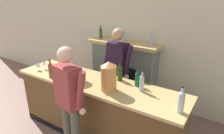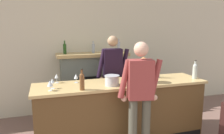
# 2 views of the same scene
# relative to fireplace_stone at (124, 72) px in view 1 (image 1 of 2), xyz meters

# --- Properties ---
(wall_back_panel) EXTENTS (12.00, 0.07, 2.75)m
(wall_back_panel) POSITION_rel_fireplace_stone_xyz_m (0.13, 0.26, 0.67)
(wall_back_panel) COLOR beige
(wall_back_panel) RESTS_ON ground_plane
(bar_counter) EXTENTS (2.98, 0.76, 1.02)m
(bar_counter) POSITION_rel_fireplace_stone_xyz_m (0.22, -1.31, -0.19)
(bar_counter) COLOR brown
(bar_counter) RESTS_ON ground_plane
(fireplace_stone) EXTENTS (1.59, 0.52, 1.69)m
(fireplace_stone) POSITION_rel_fireplace_stone_xyz_m (0.00, 0.00, 0.00)
(fireplace_stone) COLOR slate
(fireplace_stone) RESTS_ON ground_plane
(person_customer) EXTENTS (0.65, 0.36, 1.76)m
(person_customer) POSITION_rel_fireplace_stone_xyz_m (0.27, -1.96, 0.27)
(person_customer) COLOR #4C4A3C
(person_customer) RESTS_ON ground_plane
(person_bartender) EXTENTS (0.66, 0.34, 1.80)m
(person_bartender) POSITION_rel_fireplace_stone_xyz_m (0.25, -0.69, 0.29)
(person_bartender) COLOR #382F41
(person_bartender) RESTS_ON ground_plane
(copper_dispenser) EXTENTS (0.23, 0.27, 0.44)m
(copper_dispenser) POSITION_rel_fireplace_stone_xyz_m (0.56, -1.44, 0.54)
(copper_dispenser) COLOR #C47E44
(copper_dispenser) RESTS_ON bar_counter
(ice_bucket_steel) EXTENTS (0.24, 0.24, 0.17)m
(ice_bucket_steel) POSITION_rel_fireplace_stone_xyz_m (-0.00, -1.46, 0.40)
(ice_bucket_steel) COLOR silver
(ice_bucket_steel) RESTS_ON bar_counter
(wine_bottle_burgundy_dark) EXTENTS (0.07, 0.07, 0.32)m
(wine_bottle_burgundy_dark) POSITION_rel_fireplace_stone_xyz_m (-0.51, -1.58, 0.46)
(wine_bottle_burgundy_dark) COLOR brown
(wine_bottle_burgundy_dark) RESTS_ON bar_counter
(wine_bottle_merlot_tall) EXTENTS (0.07, 0.07, 0.32)m
(wine_bottle_merlot_tall) POSITION_rel_fireplace_stone_xyz_m (0.98, -1.21, 0.45)
(wine_bottle_merlot_tall) COLOR #A1A8AF
(wine_bottle_merlot_tall) RESTS_ON bar_counter
(wine_bottle_port_short) EXTENTS (0.08, 0.08, 0.28)m
(wine_bottle_port_short) POSITION_rel_fireplace_stone_xyz_m (0.85, -1.08, 0.44)
(wine_bottle_port_short) COLOR #0F472C
(wine_bottle_port_short) RESTS_ON bar_counter
(wine_bottle_cabernet_heavy) EXTENTS (0.08, 0.08, 0.29)m
(wine_bottle_cabernet_heavy) POSITION_rel_fireplace_stone_xyz_m (0.51, -1.04, 0.45)
(wine_bottle_cabernet_heavy) COLOR #1D3C18
(wine_bottle_cabernet_heavy) RESTS_ON bar_counter
(wine_bottle_rose_blush) EXTENTS (0.08, 0.08, 0.34)m
(wine_bottle_rose_blush) POSITION_rel_fireplace_stone_xyz_m (1.60, -1.45, 0.47)
(wine_bottle_rose_blush) COLOR #AEBAB1
(wine_bottle_rose_blush) RESTS_ON bar_counter
(wine_glass_front_left) EXTENTS (0.09, 0.09, 0.16)m
(wine_glass_front_left) POSITION_rel_fireplace_stone_xyz_m (-0.97, -1.49, 0.43)
(wine_glass_front_left) COLOR silver
(wine_glass_front_left) RESTS_ON bar_counter
(wine_glass_near_bucket) EXTENTS (0.07, 0.07, 0.16)m
(wine_glass_near_bucket) POSITION_rel_fireplace_stone_xyz_m (-0.94, -1.38, 0.43)
(wine_glass_near_bucket) COLOR silver
(wine_glass_near_bucket) RESTS_ON bar_counter
(wine_glass_by_dispenser) EXTENTS (0.08, 0.08, 0.16)m
(wine_glass_by_dispenser) POSITION_rel_fireplace_stone_xyz_m (-0.53, -1.11, 0.42)
(wine_glass_by_dispenser) COLOR silver
(wine_glass_by_dispenser) RESTS_ON bar_counter
(wine_glass_back_row) EXTENTS (0.07, 0.07, 0.16)m
(wine_glass_back_row) POSITION_rel_fireplace_stone_xyz_m (-0.85, -1.03, 0.43)
(wine_glass_back_row) COLOR silver
(wine_glass_back_row) RESTS_ON bar_counter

